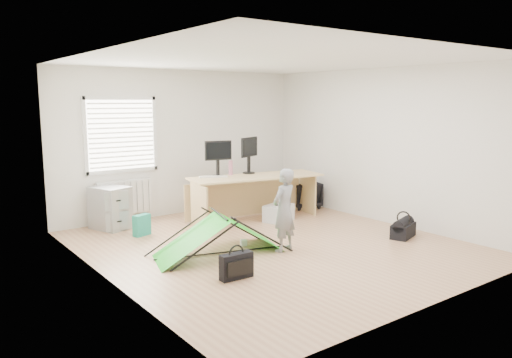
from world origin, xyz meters
TOP-DOWN VIEW (x-y plane):
  - ground at (0.00, 0.00)m, footprint 5.50×5.50m
  - back_wall at (0.00, 2.75)m, footprint 5.00×0.02m
  - window at (-1.20, 2.71)m, footprint 1.20×0.06m
  - radiator at (-1.20, 2.67)m, footprint 1.00×0.12m
  - desk at (0.74, 1.38)m, footprint 2.48×1.16m
  - filing_cabinet at (-1.57, 2.39)m, footprint 0.65×0.73m
  - monitor_left at (0.14, 1.71)m, footprint 0.50×0.21m
  - monitor_right at (0.81, 1.71)m, footprint 0.51×0.30m
  - keyboard at (0.03, 1.68)m, footprint 0.51×0.35m
  - thermos at (0.42, 1.73)m, footprint 0.08×0.08m
  - office_chair at (2.17, 1.69)m, footprint 0.71×0.72m
  - person at (-0.04, -0.32)m, footprint 0.50×0.40m
  - kite at (-0.86, 0.10)m, footprint 2.01×1.31m
  - storage_crate at (1.03, 1.11)m, footprint 0.63×0.53m
  - tote_bag at (-1.34, 1.66)m, footprint 0.31×0.21m
  - laptop_bag at (-1.23, -0.86)m, footprint 0.43×0.14m
  - white_box at (-0.36, 0.22)m, footprint 0.12×0.12m
  - duffel_bag at (1.92, -0.91)m, footprint 0.56×0.40m

SIDE VIEW (x-z plane):
  - ground at x=0.00m, z-range 0.00..0.00m
  - white_box at x=-0.36m, z-range 0.00..0.09m
  - duffel_bag at x=1.92m, z-range 0.00..0.22m
  - storage_crate at x=1.03m, z-range 0.00..0.30m
  - laptop_bag at x=-1.23m, z-range 0.00..0.32m
  - tote_bag at x=-1.34m, z-range 0.00..0.34m
  - office_chair at x=2.17m, z-range 0.00..0.53m
  - kite at x=-0.86m, z-range 0.00..0.58m
  - filing_cabinet at x=-1.57m, z-range 0.00..0.71m
  - desk at x=0.74m, z-range 0.00..0.81m
  - radiator at x=-1.20m, z-range 0.15..0.75m
  - person at x=-0.04m, z-range 0.00..1.19m
  - keyboard at x=0.03m, z-range 0.81..0.84m
  - thermos at x=0.42m, z-range 0.81..1.08m
  - monitor_left at x=0.14m, z-range 0.81..1.28m
  - monitor_right at x=0.81m, z-range 0.81..1.30m
  - back_wall at x=0.00m, z-range 0.00..2.70m
  - window at x=-1.20m, z-range 0.95..2.15m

